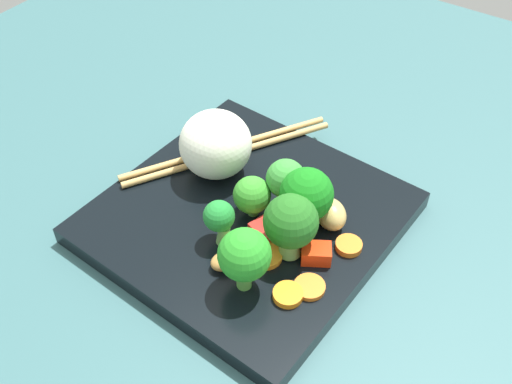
{
  "coord_description": "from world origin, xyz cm",
  "views": [
    {
      "loc": [
        -23.64,
        32.65,
        44.19
      ],
      "look_at": [
        -0.4,
        -0.94,
        3.93
      ],
      "focal_mm": 42.29,
      "sensor_mm": 36.0,
      "label": 1
    }
  ],
  "objects_px": {
    "square_plate": "(247,217)",
    "broccoli_floret_1": "(291,223)",
    "carrot_slice_2": "(309,287)",
    "chopstick_pair": "(228,151)",
    "rice_mound": "(216,144)"
  },
  "relations": [
    {
      "from": "broccoli_floret_1",
      "to": "carrot_slice_2",
      "type": "distance_m",
      "value": 0.06
    },
    {
      "from": "rice_mound",
      "to": "broccoli_floret_1",
      "type": "bearing_deg",
      "value": 157.61
    },
    {
      "from": "carrot_slice_2",
      "to": "chopstick_pair",
      "type": "distance_m",
      "value": 0.19
    },
    {
      "from": "rice_mound",
      "to": "broccoli_floret_1",
      "type": "xyz_separation_m",
      "value": [
        -0.12,
        0.05,
        0.0
      ]
    },
    {
      "from": "rice_mound",
      "to": "broccoli_floret_1",
      "type": "distance_m",
      "value": 0.13
    },
    {
      "from": "square_plate",
      "to": "chopstick_pair",
      "type": "height_order",
      "value": "chopstick_pair"
    },
    {
      "from": "square_plate",
      "to": "chopstick_pair",
      "type": "bearing_deg",
      "value": -41.11
    },
    {
      "from": "broccoli_floret_1",
      "to": "chopstick_pair",
      "type": "distance_m",
      "value": 0.15
    },
    {
      "from": "carrot_slice_2",
      "to": "chopstick_pair",
      "type": "bearing_deg",
      "value": -32.16
    },
    {
      "from": "chopstick_pair",
      "to": "broccoli_floret_1",
      "type": "bearing_deg",
      "value": 89.54
    },
    {
      "from": "square_plate",
      "to": "broccoli_floret_1",
      "type": "xyz_separation_m",
      "value": [
        -0.06,
        0.02,
        0.05
      ]
    },
    {
      "from": "square_plate",
      "to": "rice_mound",
      "type": "height_order",
      "value": "rice_mound"
    },
    {
      "from": "square_plate",
      "to": "chopstick_pair",
      "type": "xyz_separation_m",
      "value": [
        0.07,
        -0.06,
        0.01
      ]
    },
    {
      "from": "carrot_slice_2",
      "to": "chopstick_pair",
      "type": "relative_size",
      "value": 0.13
    },
    {
      "from": "broccoli_floret_1",
      "to": "chopstick_pair",
      "type": "relative_size",
      "value": 0.31
    }
  ]
}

